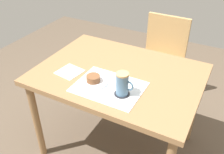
# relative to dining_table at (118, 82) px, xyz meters

# --- Properties ---
(ground_plane) EXTENTS (4.40, 4.40, 0.02)m
(ground_plane) POSITION_rel_dining_table_xyz_m (0.00, 0.00, -0.64)
(ground_plane) COLOR brown
(dining_table) EXTENTS (1.08, 0.79, 0.71)m
(dining_table) POSITION_rel_dining_table_xyz_m (0.00, 0.00, 0.00)
(dining_table) COLOR #997047
(dining_table) RESTS_ON ground_plane
(wooden_chair) EXTENTS (0.42, 0.42, 0.83)m
(wooden_chair) POSITION_rel_dining_table_xyz_m (0.07, 0.74, -0.17)
(wooden_chair) COLOR tan
(wooden_chair) RESTS_ON ground_plane
(placemat) EXTENTS (0.41, 0.31, 0.00)m
(placemat) POSITION_rel_dining_table_xyz_m (0.02, -0.18, 0.08)
(placemat) COLOR white
(placemat) RESTS_ON dining_table
(pastry_plate) EXTENTS (0.18, 0.18, 0.01)m
(pastry_plate) POSITION_rel_dining_table_xyz_m (-0.08, -0.19, 0.09)
(pastry_plate) COLOR white
(pastry_plate) RESTS_ON placemat
(pastry) EXTENTS (0.08, 0.08, 0.04)m
(pastry) POSITION_rel_dining_table_xyz_m (-0.08, -0.19, 0.12)
(pastry) COLOR brown
(pastry) RESTS_ON pastry_plate
(coffee_coaster) EXTENTS (0.09, 0.09, 0.00)m
(coffee_coaster) POSITION_rel_dining_table_xyz_m (0.12, -0.21, 0.09)
(coffee_coaster) COLOR #232328
(coffee_coaster) RESTS_ON placemat
(coffee_mug) EXTENTS (0.11, 0.07, 0.14)m
(coffee_mug) POSITION_rel_dining_table_xyz_m (0.13, -0.21, 0.16)
(coffee_mug) COLOR slate
(coffee_mug) RESTS_ON coffee_coaster
(paper_napkin) EXTENTS (0.17, 0.17, 0.00)m
(paper_napkin) POSITION_rel_dining_table_xyz_m (-0.29, -0.15, 0.08)
(paper_napkin) COLOR silver
(paper_napkin) RESTS_ON dining_table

